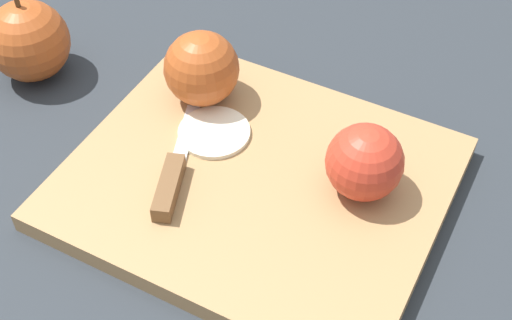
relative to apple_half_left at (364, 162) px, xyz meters
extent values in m
plane|color=#282D33|center=(0.09, 0.02, -0.05)|extent=(4.00, 4.00, 0.00)
cube|color=#A37A4C|center=(0.09, 0.02, -0.04)|extent=(0.36, 0.32, 0.02)
sphere|color=red|center=(0.00, 0.00, 0.00)|extent=(0.07, 0.07, 0.07)
cylinder|color=#EFE5C6|center=(0.01, 0.00, 0.00)|extent=(0.02, 0.06, 0.06)
sphere|color=#AD4C1E|center=(0.17, -0.06, 0.00)|extent=(0.07, 0.07, 0.07)
cylinder|color=#EFE5C6|center=(0.18, -0.06, 0.00)|extent=(0.01, 0.07, 0.07)
cube|color=silver|center=(0.17, -0.01, -0.03)|extent=(0.03, 0.08, 0.00)
cube|color=brown|center=(0.15, 0.06, -0.03)|extent=(0.03, 0.07, 0.02)
cylinder|color=#EFE5C6|center=(0.14, -0.02, -0.03)|extent=(0.07, 0.07, 0.00)
sphere|color=#AD4C1E|center=(0.36, -0.06, -0.01)|extent=(0.08, 0.08, 0.08)
cylinder|color=#4C3319|center=(0.36, -0.06, 0.04)|extent=(0.01, 0.01, 0.01)
camera|label=1|loc=(-0.05, 0.41, 0.43)|focal=50.00mm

